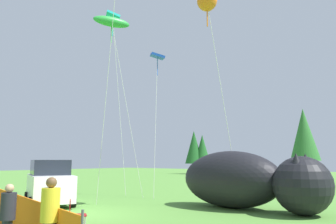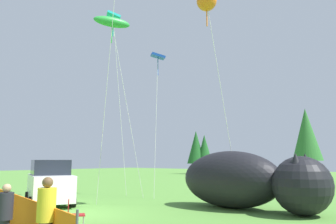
{
  "view_description": "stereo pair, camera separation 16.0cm",
  "coord_description": "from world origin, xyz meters",
  "px_view_note": "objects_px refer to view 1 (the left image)",
  "views": [
    {
      "loc": [
        11.4,
        -8.35,
        2.19
      ],
      "look_at": [
        0.41,
        5.1,
        4.75
      ],
      "focal_mm": 35.0,
      "sensor_mm": 36.0,
      "label": 1
    },
    {
      "loc": [
        11.52,
        -8.24,
        2.19
      ],
      "look_at": [
        0.41,
        5.1,
        4.75
      ],
      "focal_mm": 35.0,
      "sensor_mm": 36.0,
      "label": 2
    }
  ],
  "objects_px": {
    "parked_car": "(50,183)",
    "folding_chair": "(74,212)",
    "spectator_in_black_shirt": "(8,215)",
    "spectator_in_blue_shirt": "(50,216)",
    "inflatable_cat": "(247,182)",
    "kite_teal_diamond": "(113,22)",
    "kite_green_fish": "(112,23)",
    "kite_blue_box": "(157,59)",
    "kite_orange_flower": "(207,2)"
  },
  "relations": [
    {
      "from": "spectator_in_black_shirt",
      "to": "kite_green_fish",
      "type": "bearing_deg",
      "value": 126.66
    },
    {
      "from": "kite_teal_diamond",
      "to": "spectator_in_blue_shirt",
      "type": "bearing_deg",
      "value": -46.08
    },
    {
      "from": "inflatable_cat",
      "to": "spectator_in_black_shirt",
      "type": "bearing_deg",
      "value": -95.92
    },
    {
      "from": "spectator_in_black_shirt",
      "to": "kite_blue_box",
      "type": "relative_size",
      "value": 0.18
    },
    {
      "from": "folding_chair",
      "to": "kite_green_fish",
      "type": "bearing_deg",
      "value": 75.95
    },
    {
      "from": "spectator_in_black_shirt",
      "to": "kite_orange_flower",
      "type": "distance_m",
      "value": 12.71
    },
    {
      "from": "parked_car",
      "to": "spectator_in_blue_shirt",
      "type": "distance_m",
      "value": 9.73
    },
    {
      "from": "spectator_in_black_shirt",
      "to": "kite_orange_flower",
      "type": "xyz_separation_m",
      "value": [
        0.1,
        8.99,
        8.98
      ]
    },
    {
      "from": "kite_teal_diamond",
      "to": "spectator_in_black_shirt",
      "type": "bearing_deg",
      "value": -51.68
    },
    {
      "from": "inflatable_cat",
      "to": "folding_chair",
      "type": "bearing_deg",
      "value": -107.31
    },
    {
      "from": "spectator_in_blue_shirt",
      "to": "kite_green_fish",
      "type": "distance_m",
      "value": 14.7
    },
    {
      "from": "spectator_in_blue_shirt",
      "to": "kite_green_fish",
      "type": "relative_size",
      "value": 0.17
    },
    {
      "from": "parked_car",
      "to": "kite_teal_diamond",
      "type": "bearing_deg",
      "value": 124.63
    },
    {
      "from": "spectator_in_blue_shirt",
      "to": "kite_orange_flower",
      "type": "distance_m",
      "value": 12.56
    },
    {
      "from": "kite_green_fish",
      "to": "inflatable_cat",
      "type": "bearing_deg",
      "value": 11.85
    },
    {
      "from": "inflatable_cat",
      "to": "kite_orange_flower",
      "type": "height_order",
      "value": "kite_orange_flower"
    },
    {
      "from": "inflatable_cat",
      "to": "kite_green_fish",
      "type": "relative_size",
      "value": 0.65
    },
    {
      "from": "kite_blue_box",
      "to": "spectator_in_black_shirt",
      "type": "bearing_deg",
      "value": -64.89
    },
    {
      "from": "folding_chair",
      "to": "kite_blue_box",
      "type": "bearing_deg",
      "value": 59.81
    },
    {
      "from": "parked_car",
      "to": "kite_green_fish",
      "type": "xyz_separation_m",
      "value": [
        0.57,
        3.22,
        9.31
      ]
    },
    {
      "from": "kite_teal_diamond",
      "to": "kite_green_fish",
      "type": "height_order",
      "value": "kite_teal_diamond"
    },
    {
      "from": "folding_chair",
      "to": "spectator_in_blue_shirt",
      "type": "height_order",
      "value": "spectator_in_blue_shirt"
    },
    {
      "from": "spectator_in_black_shirt",
      "to": "kite_blue_box",
      "type": "xyz_separation_m",
      "value": [
        -5.48,
        11.69,
        7.87
      ]
    },
    {
      "from": "folding_chair",
      "to": "kite_green_fish",
      "type": "height_order",
      "value": "kite_green_fish"
    },
    {
      "from": "folding_chair",
      "to": "kite_orange_flower",
      "type": "bearing_deg",
      "value": 22.71
    },
    {
      "from": "spectator_in_black_shirt",
      "to": "spectator_in_blue_shirt",
      "type": "bearing_deg",
      "value": 7.96
    },
    {
      "from": "folding_chair",
      "to": "kite_orange_flower",
      "type": "height_order",
      "value": "kite_orange_flower"
    },
    {
      "from": "spectator_in_blue_shirt",
      "to": "kite_blue_box",
      "type": "distance_m",
      "value": 15.51
    },
    {
      "from": "spectator_in_black_shirt",
      "to": "kite_green_fish",
      "type": "relative_size",
      "value": 0.15
    },
    {
      "from": "inflatable_cat",
      "to": "kite_green_fish",
      "type": "height_order",
      "value": "kite_green_fish"
    },
    {
      "from": "parked_car",
      "to": "spectator_in_black_shirt",
      "type": "bearing_deg",
      "value": -13.54
    },
    {
      "from": "inflatable_cat",
      "to": "kite_blue_box",
      "type": "bearing_deg",
      "value": 168.25
    },
    {
      "from": "kite_green_fish",
      "to": "folding_chair",
      "type": "bearing_deg",
      "value": -48.24
    },
    {
      "from": "spectator_in_black_shirt",
      "to": "kite_teal_diamond",
      "type": "relative_size",
      "value": 0.14
    },
    {
      "from": "folding_chair",
      "to": "kite_teal_diamond",
      "type": "bearing_deg",
      "value": 77.06
    },
    {
      "from": "spectator_in_blue_shirt",
      "to": "inflatable_cat",
      "type": "bearing_deg",
      "value": 90.77
    },
    {
      "from": "spectator_in_black_shirt",
      "to": "parked_car",
      "type": "bearing_deg",
      "value": 142.69
    },
    {
      "from": "parked_car",
      "to": "kite_blue_box",
      "type": "xyz_separation_m",
      "value": [
        1.37,
        6.47,
        7.69
      ]
    },
    {
      "from": "parked_car",
      "to": "kite_orange_flower",
      "type": "distance_m",
      "value": 11.83
    },
    {
      "from": "spectator_in_black_shirt",
      "to": "kite_green_fish",
      "type": "distance_m",
      "value": 14.17
    },
    {
      "from": "kite_orange_flower",
      "to": "kite_blue_box",
      "type": "relative_size",
      "value": 1.13
    },
    {
      "from": "inflatable_cat",
      "to": "spectator_in_black_shirt",
      "type": "xyz_separation_m",
      "value": [
        -1.36,
        -10.04,
        -0.33
      ]
    },
    {
      "from": "kite_orange_flower",
      "to": "kite_blue_box",
      "type": "height_order",
      "value": "kite_orange_flower"
    },
    {
      "from": "kite_green_fish",
      "to": "spectator_in_black_shirt",
      "type": "bearing_deg",
      "value": -53.34
    },
    {
      "from": "parked_car",
      "to": "folding_chair",
      "type": "relative_size",
      "value": 4.84
    },
    {
      "from": "parked_car",
      "to": "kite_green_fish",
      "type": "distance_m",
      "value": 9.87
    },
    {
      "from": "kite_orange_flower",
      "to": "spectator_in_black_shirt",
      "type": "bearing_deg",
      "value": -90.62
    },
    {
      "from": "parked_car",
      "to": "kite_teal_diamond",
      "type": "distance_m",
      "value": 11.23
    },
    {
      "from": "folding_chair",
      "to": "spectator_in_black_shirt",
      "type": "distance_m",
      "value": 2.99
    },
    {
      "from": "parked_car",
      "to": "kite_orange_flower",
      "type": "height_order",
      "value": "kite_orange_flower"
    }
  ]
}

